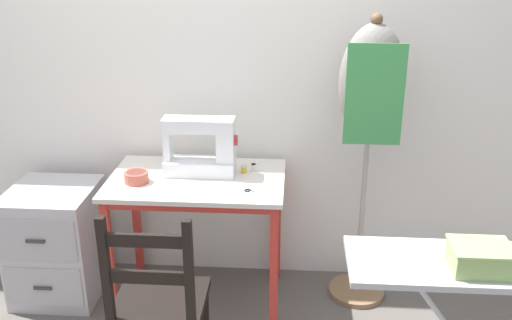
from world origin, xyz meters
The scene contains 12 objects.
wall_back centered at (0.00, 0.66, 1.27)m, with size 10.00×0.05×2.55m.
sewing_table centered at (0.00, 0.28, 0.65)m, with size 0.92×0.59×0.75m.
sewing_machine centered at (0.03, 0.35, 0.90)m, with size 0.39×0.15×0.33m.
fabric_bowl centered at (-0.30, 0.22, 0.78)m, with size 0.12×0.12×0.06m.
scissors centered at (0.31, 0.14, 0.76)m, with size 0.14×0.10×0.01m.
thread_spool_near_machine centered at (0.24, 0.38, 0.77)m, with size 0.04×0.04×0.04m.
thread_spool_mid_table centered at (0.29, 0.41, 0.77)m, with size 0.03×0.03×0.04m.
wooden_chair centered at (-0.07, -0.37, 0.43)m, with size 0.40×0.38×0.92m.
filing_cabinet centered at (-0.81, 0.32, 0.32)m, with size 0.46×0.49×0.65m.
dress_form centered at (0.89, 0.41, 1.17)m, with size 0.33×0.32×1.59m.
ironing_board centered at (1.21, -0.62, 0.80)m, with size 1.01×0.33×0.86m.
storage_box centered at (1.16, -0.66, 0.90)m, with size 0.21×0.16×0.09m.
Camera 1 is at (0.50, -2.42, 1.93)m, focal length 40.00 mm.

